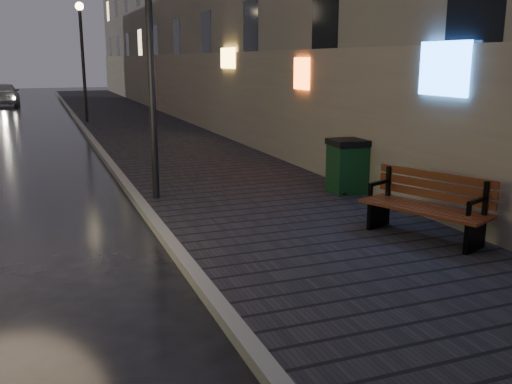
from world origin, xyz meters
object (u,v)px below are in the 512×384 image
at_px(bench, 427,205).
at_px(lamp_near, 150,31).
at_px(trash_bin, 347,166).
at_px(lamp_far, 82,47).
at_px(car_far, 4,94).

bearing_deg(bench, lamp_near, 107.50).
height_order(lamp_near, bench, lamp_near).
height_order(bench, trash_bin, trash_bin).
bearing_deg(trash_bin, lamp_far, 106.67).
relative_size(lamp_far, trash_bin, 4.60).
bearing_deg(lamp_far, car_far, 106.73).
relative_size(lamp_near, trash_bin, 4.60).
bearing_deg(bench, trash_bin, 60.31).
height_order(lamp_near, trash_bin, lamp_near).
xyz_separation_m(bench, trash_bin, (0.42, 3.27, 0.06)).
bearing_deg(bench, lamp_far, 77.60).
bearing_deg(lamp_far, trash_bin, -76.89).
bearing_deg(lamp_near, trash_bin, -13.74).
height_order(lamp_near, car_far, lamp_near).
distance_m(lamp_near, trash_bin, 4.91).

